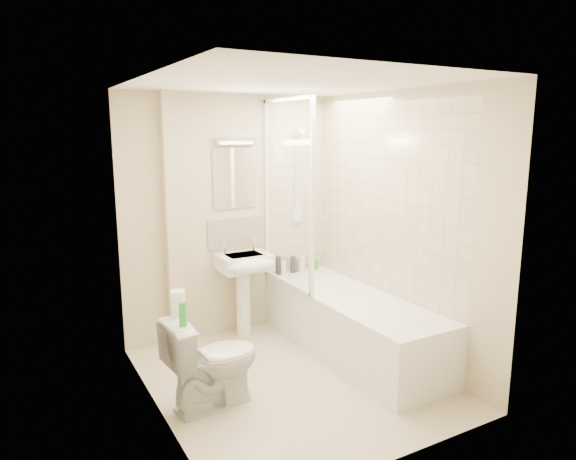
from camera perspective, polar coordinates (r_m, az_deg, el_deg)
floor at (r=4.47m, az=0.46°, el=-16.22°), size 2.50×2.50×0.00m
wall_back at (r=5.17m, az=-6.41°, el=1.50°), size 2.20×0.02×2.40m
wall_left at (r=3.66m, az=-14.65°, el=-2.71°), size 0.02×2.50×2.40m
wall_right at (r=4.70m, az=12.20°, el=0.38°), size 0.02×2.50×2.40m
ceiling at (r=4.00m, az=0.51°, el=16.08°), size 2.20×2.50×0.02m
tile_back at (r=5.46m, az=0.87°, el=4.45°), size 0.70×0.01×1.75m
tile_right at (r=4.81m, az=10.63°, el=3.38°), size 0.01×2.10×1.75m
pipe_boxing at (r=4.91m, az=-12.81°, el=0.79°), size 0.12×0.12×2.40m
splashback at (r=5.21m, az=-5.82°, el=-0.31°), size 0.60×0.02×0.30m
mirror at (r=5.13m, az=-5.93°, el=5.72°), size 0.46×0.01×0.60m
strip_light at (r=5.09m, az=-5.91°, el=9.85°), size 0.42×0.07×0.07m
bathtub at (r=4.88m, az=7.06°, el=-10.18°), size 0.70×2.10×0.55m
shower_screen at (r=4.91m, az=-0.09°, el=4.01°), size 0.04×0.92×1.80m
shower_fixture at (r=5.41m, az=1.10°, el=5.68°), size 0.10×0.16×0.99m
pedestal_sink at (r=5.09m, az=-4.72°, el=-4.65°), size 0.50×0.47×0.96m
bottle_black_a at (r=5.42m, az=-1.11°, el=-4.00°), size 0.06×0.06×0.19m
bottle_white_a at (r=5.45m, az=-0.56°, el=-4.19°), size 0.06×0.06×0.14m
bottle_black_b at (r=5.50m, az=0.55°, el=-3.86°), size 0.06×0.06×0.17m
bottle_blue at (r=5.52m, az=0.80°, el=-3.99°), size 0.06×0.06×0.14m
bottle_cream at (r=5.56m, az=1.57°, el=-3.76°), size 0.06×0.06×0.16m
bottle_white_b at (r=5.63m, az=2.62°, el=-3.81°), size 0.06×0.06×0.12m
bottle_green at (r=5.65m, az=3.06°, el=-3.85°), size 0.07×0.07×0.10m
toilet at (r=3.99m, az=-8.37°, el=-14.15°), size 0.54×0.78×0.72m
toilet_roll_lower at (r=3.86m, az=-12.07°, el=-8.60°), size 0.11×0.11×0.10m
toilet_roll_upper at (r=3.83m, az=-12.17°, el=-7.26°), size 0.11×0.11×0.09m
green_bottle at (r=3.65m, az=-11.61°, el=-9.13°), size 0.05×0.05×0.17m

